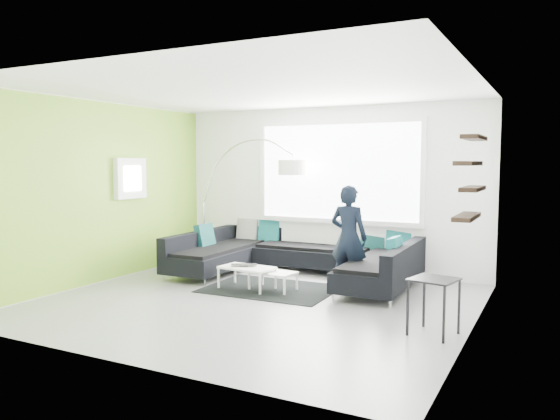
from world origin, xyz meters
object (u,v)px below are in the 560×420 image
at_px(person, 349,238).
at_px(laptop, 244,266).
at_px(sectional_sofa, 296,257).
at_px(coffee_table, 260,278).
at_px(side_table, 434,307).
at_px(arc_lamp, 204,202).

height_order(person, laptop, person).
xyz_separation_m(sectional_sofa, laptop, (-0.38, -0.97, -0.01)).
distance_m(coffee_table, laptop, 0.30).
distance_m(sectional_sofa, coffee_table, 0.93).
bearing_deg(laptop, sectional_sofa, 39.19).
relative_size(coffee_table, laptop, 2.26).
relative_size(person, laptop, 3.42).
relative_size(side_table, person, 0.40).
bearing_deg(arc_lamp, side_table, -21.38).
bearing_deg(sectional_sofa, person, -16.66).
bearing_deg(sectional_sofa, laptop, -112.58).
distance_m(coffee_table, arc_lamp, 2.55).
height_order(arc_lamp, side_table, arc_lamp).
bearing_deg(laptop, arc_lamp, 110.84).
height_order(arc_lamp, laptop, arc_lamp).
xyz_separation_m(arc_lamp, person, (3.07, -0.73, -0.37)).
xyz_separation_m(person, laptop, (-1.37, -0.69, -0.42)).
bearing_deg(side_table, person, 134.37).
bearing_deg(person, laptop, 30.62).
height_order(side_table, laptop, side_table).
relative_size(arc_lamp, side_table, 3.66).
bearing_deg(laptop, side_table, -46.39).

